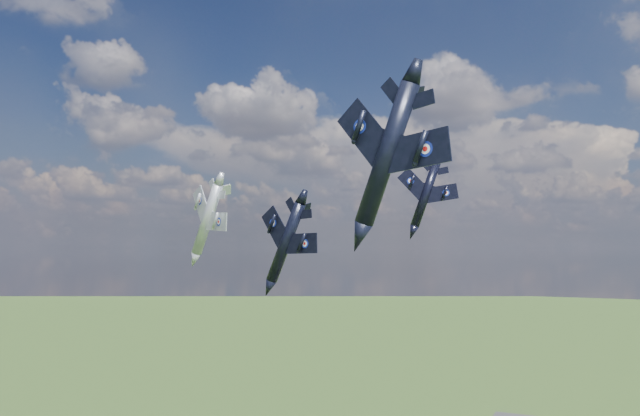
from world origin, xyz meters
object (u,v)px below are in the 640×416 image
at_px(jet_lead_navy, 286,242).
at_px(jet_right_navy, 387,154).
at_px(jet_high_navy, 426,194).
at_px(jet_left_silver, 207,219).

height_order(jet_lead_navy, jet_right_navy, jet_right_navy).
bearing_deg(jet_high_navy, jet_left_silver, -168.16).
distance_m(jet_high_navy, jet_left_silver, 33.85).
bearing_deg(jet_left_silver, jet_lead_navy, -4.88).
distance_m(jet_lead_navy, jet_right_navy, 34.61).
height_order(jet_lead_navy, jet_high_navy, jet_high_navy).
xyz_separation_m(jet_right_navy, jet_left_silver, (-40.83, 36.97, -2.19)).
bearing_deg(jet_right_navy, jet_lead_navy, 142.45).
bearing_deg(jet_lead_navy, jet_left_silver, 164.71).
relative_size(jet_right_navy, jet_high_navy, 0.98).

